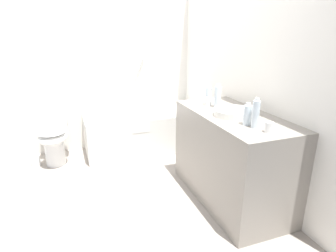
{
  "coord_description": "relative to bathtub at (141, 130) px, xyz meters",
  "views": [
    {
      "loc": [
        -0.35,
        -2.6,
        1.61
      ],
      "look_at": [
        0.67,
        0.2,
        0.59
      ],
      "focal_mm": 30.39,
      "sensor_mm": 36.0,
      "label": 1
    }
  ],
  "objects": [
    {
      "name": "wall_right_mirror",
      "position": [
        0.87,
        -1.0,
        0.96
      ],
      "size": [
        0.1,
        3.06,
        2.48
      ],
      "primitive_type": "cube",
      "color": "white",
      "rests_on": "ground_plane"
    },
    {
      "name": "bathtub",
      "position": [
        0.0,
        0.0,
        0.0
      ],
      "size": [
        1.49,
        0.67,
        1.29
      ],
      "color": "silver",
      "rests_on": "ground_plane"
    },
    {
      "name": "water_bottle_0",
      "position": [
        0.47,
        -1.04,
        0.68
      ],
      "size": [
        0.06,
        0.06,
        0.19
      ],
      "color": "silver",
      "rests_on": "vanity_counter"
    },
    {
      "name": "drinking_glass_0",
      "position": [
        0.48,
        -1.98,
        0.63
      ],
      "size": [
        0.06,
        0.06,
        0.08
      ],
      "primitive_type": "cylinder",
      "color": "white",
      "rests_on": "vanity_counter"
    },
    {
      "name": "sink_basin",
      "position": [
        0.47,
        -1.51,
        0.62
      ],
      "size": [
        0.35,
        0.35,
        0.06
      ],
      "primitive_type": "cylinder",
      "color": "white",
      "rests_on": "vanity_counter"
    },
    {
      "name": "water_bottle_3",
      "position": [
        0.43,
        -1.77,
        0.67
      ],
      "size": [
        0.07,
        0.07,
        0.18
      ],
      "color": "silver",
      "rests_on": "vanity_counter"
    },
    {
      "name": "toilet",
      "position": [
        -1.12,
        -0.04,
        0.07
      ],
      "size": [
        0.38,
        0.52,
        0.68
      ],
      "rotation": [
        0.0,
        0.0,
        -1.65
      ],
      "color": "white",
      "rests_on": "ground_plane"
    },
    {
      "name": "water_bottle_1",
      "position": [
        0.48,
        -1.21,
        0.7
      ],
      "size": [
        0.06,
        0.06,
        0.23
      ],
      "color": "silver",
      "rests_on": "vanity_counter"
    },
    {
      "name": "vanity_counter",
      "position": [
        0.51,
        -1.47,
        0.15
      ],
      "size": [
        0.62,
        1.32,
        0.87
      ],
      "primitive_type": "cube",
      "color": "gray",
      "rests_on": "ground_plane"
    },
    {
      "name": "sink_faucet",
      "position": [
        0.67,
        -1.51,
        0.62
      ],
      "size": [
        0.12,
        0.15,
        0.08
      ],
      "color": "#BBBBC0",
      "rests_on": "vanity_counter"
    },
    {
      "name": "ground_plane",
      "position": [
        -0.57,
        -1.0,
        -0.28
      ],
      "size": [
        3.77,
        3.77,
        0.0
      ],
      "primitive_type": "plane",
      "color": "#9E9389"
    },
    {
      "name": "drinking_glass_1",
      "position": [
        0.42,
        -1.11,
        0.63
      ],
      "size": [
        0.07,
        0.07,
        0.08
      ],
      "primitive_type": "cylinder",
      "color": "white",
      "rests_on": "vanity_counter"
    },
    {
      "name": "water_bottle_2",
      "position": [
        0.44,
        -1.85,
        0.7
      ],
      "size": [
        0.06,
        0.06,
        0.24
      ],
      "color": "silver",
      "rests_on": "vanity_counter"
    },
    {
      "name": "wall_back_tiled",
      "position": [
        -0.57,
        0.38,
        0.96
      ],
      "size": [
        3.17,
        0.1,
        2.48
      ],
      "primitive_type": "cube",
      "color": "white",
      "rests_on": "ground_plane"
    },
    {
      "name": "toilet_paper_roll",
      "position": [
        -1.36,
        -0.04,
        -0.22
      ],
      "size": [
        0.11,
        0.11,
        0.13
      ],
      "primitive_type": "cylinder",
      "color": "white",
      "rests_on": "ground_plane"
    }
  ]
}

